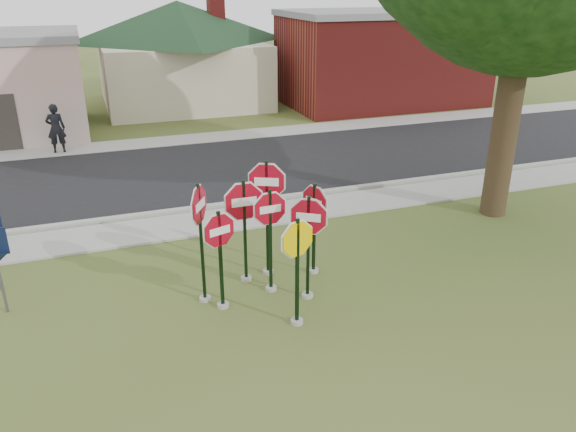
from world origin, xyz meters
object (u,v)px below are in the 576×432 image
object	(u,v)px
stop_sign_left	(220,249)
pedestrian	(56,128)
stop_sign_center	(270,229)
stop_sign_yellow	(297,260)

from	to	relation	value
stop_sign_left	pedestrian	xyz separation A→B (m)	(-3.26, 12.83, -0.31)
stop_sign_center	pedestrian	xyz separation A→B (m)	(-4.39, 12.51, -0.44)
stop_sign_yellow	stop_sign_center	bearing A→B (deg)	93.02
pedestrian	stop_sign_yellow	bearing A→B (deg)	107.63
pedestrian	stop_sign_center	bearing A→B (deg)	109.15
stop_sign_left	stop_sign_center	bearing A→B (deg)	15.59
stop_sign_yellow	pedestrian	bearing A→B (deg)	107.81
stop_sign_yellow	pedestrian	size ratio (longest dim) A/B	1.23
stop_sign_center	pedestrian	distance (m)	13.27
stop_sign_center	stop_sign_left	bearing A→B (deg)	-164.41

